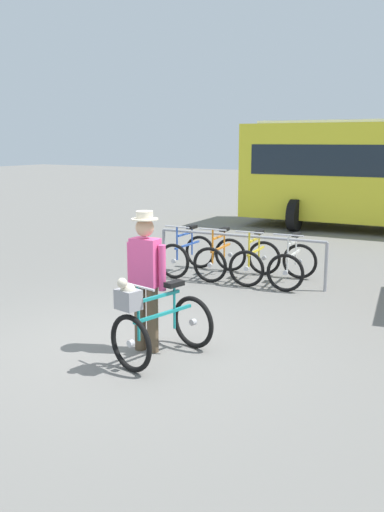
{
  "coord_description": "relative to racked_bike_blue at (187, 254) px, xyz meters",
  "views": [
    {
      "loc": [
        4.01,
        -5.45,
        2.54
      ],
      "look_at": [
        0.29,
        1.12,
        1.0
      ],
      "focal_mm": 39.95,
      "sensor_mm": 36.0,
      "label": 1
    }
  ],
  "objects": [
    {
      "name": "bike_rack_rail",
      "position": [
        1.16,
        -0.11,
        0.3
      ],
      "size": [
        3.2,
        0.24,
        0.88
      ],
      "color": "#99999E",
      "rests_on": "ground"
    },
    {
      "name": "featured_bicycle",
      "position": [
        1.94,
        -4.1,
        0.12
      ],
      "size": [
        0.89,
        1.25,
        1.09
      ],
      "color": "black",
      "rests_on": "ground"
    },
    {
      "name": "person_with_featured_bike",
      "position": [
        1.64,
        -3.85,
        0.58
      ],
      "size": [
        0.53,
        0.32,
        1.72
      ],
      "color": "brown",
      "rests_on": "ground"
    },
    {
      "name": "racked_bike_blue",
      "position": [
        0.0,
        0.0,
        0.0
      ],
      "size": [
        0.66,
        1.1,
        0.97
      ],
      "color": "black",
      "rests_on": "ground"
    },
    {
      "name": "racked_bike_yellow",
      "position": [
        1.4,
        0.08,
        0.0
      ],
      "size": [
        0.75,
        1.15,
        0.97
      ],
      "color": "black",
      "rests_on": "ground"
    },
    {
      "name": "racked_bike_white",
      "position": [
        2.1,
        0.12,
        0.0
      ],
      "size": [
        0.76,
        1.14,
        0.97
      ],
      "color": "black",
      "rests_on": "ground"
    },
    {
      "name": "ground_plane",
      "position": [
        1.38,
        -3.9,
        -0.37
      ],
      "size": [
        80.0,
        80.0,
        0.0
      ],
      "primitive_type": "plane",
      "color": "slate"
    },
    {
      "name": "racked_bike_orange",
      "position": [
        0.7,
        0.04,
        0.0
      ],
      "size": [
        0.75,
        1.17,
        0.98
      ],
      "color": "black",
      "rests_on": "ground"
    }
  ]
}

